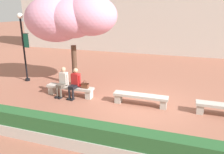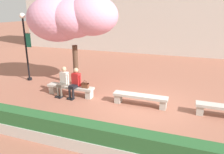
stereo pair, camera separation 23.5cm
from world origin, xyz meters
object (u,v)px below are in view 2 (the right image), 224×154
stone_bench_near_west (140,98)px  lamp_post_with_banner (25,41)px  stone_bench_west_end (71,89)px  cherry_tree_main (71,18)px  handbag (85,85)px  person_seated_left (63,80)px  person_seated_right (75,82)px

stone_bench_near_west → lamp_post_with_banner: 6.74m
stone_bench_west_end → cherry_tree_main: size_ratio=0.48×
handbag → lamp_post_with_banner: (-3.97, 1.20, 1.55)m
cherry_tree_main → person_seated_left: bearing=-77.2°
stone_bench_west_end → person_seated_right: size_ratio=1.68×
lamp_post_with_banner → person_seated_left: bearing=-22.9°
person_seated_right → person_seated_left: bearing=-180.0°
stone_bench_west_end → lamp_post_with_banner: bearing=159.9°
stone_bench_west_end → person_seated_right: bearing=-10.4°
person_seated_left → cherry_tree_main: bearing=102.8°
stone_bench_west_end → person_seated_right: 0.48m
cherry_tree_main → lamp_post_with_banner: size_ratio=1.27×
handbag → stone_bench_west_end: bearing=178.2°
person_seated_left → lamp_post_with_banner: 3.48m
stone_bench_near_west → person_seated_left: person_seated_left is taller
lamp_post_with_banner → handbag: bearing=-16.8°
stone_bench_near_west → person_seated_right: bearing=-178.9°
person_seated_left → lamp_post_with_banner: lamp_post_with_banner is taller
lamp_post_with_banner → stone_bench_west_end: bearing=-20.1°
stone_bench_west_end → handbag: (0.75, -0.02, 0.27)m
person_seated_left → stone_bench_west_end: bearing=9.8°
lamp_post_with_banner → cherry_tree_main: bearing=6.3°
stone_bench_west_end → handbag: bearing=-1.8°
stone_bench_west_end → stone_bench_near_west: size_ratio=1.00×
stone_bench_near_west → cherry_tree_main: cherry_tree_main is taller
person_seated_right → cherry_tree_main: cherry_tree_main is taller
handbag → cherry_tree_main: bearing=133.3°
handbag → lamp_post_with_banner: size_ratio=0.10×
handbag → lamp_post_with_banner: lamp_post_with_banner is taller
stone_bench_near_west → cherry_tree_main: (-3.81, 1.46, 2.98)m
handbag → person_seated_right: bearing=-176.3°
stone_bench_west_end → stone_bench_near_west: same height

